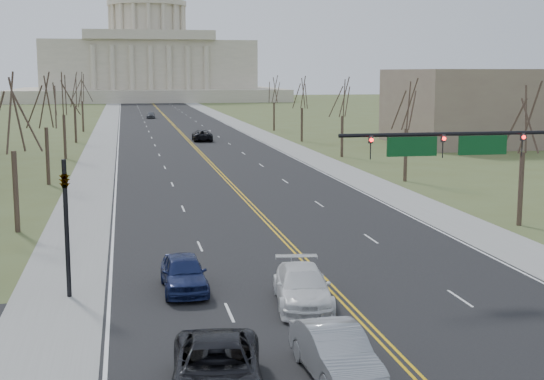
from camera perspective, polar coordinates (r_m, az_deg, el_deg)
name	(u,v)px	position (r m, az deg, el deg)	size (l,w,h in m)	color
road	(178,129)	(129.91, -7.11, 4.55)	(20.00, 380.00, 0.01)	black
cross_road	(380,338)	(28.47, 8.12, -10.98)	(120.00, 14.00, 0.01)	black
sidewalk_left	(106,130)	(129.64, -12.42, 4.41)	(4.00, 380.00, 0.03)	gray
sidewalk_right	(247,128)	(131.29, -1.86, 4.67)	(4.00, 380.00, 0.03)	gray
center_line	(178,129)	(129.91, -7.11, 4.56)	(0.42, 380.00, 0.01)	gold
edge_line_left	(119,130)	(129.61, -11.45, 4.44)	(0.15, 380.00, 0.01)	silver
edge_line_right	(235,128)	(130.95, -2.82, 4.65)	(0.15, 380.00, 0.01)	silver
capitol	(148,59)	(269.35, -9.30, 9.73)	(90.00, 60.00, 50.00)	beige
signal_mast	(481,156)	(36.83, 15.47, 2.52)	(12.12, 0.44, 7.20)	black
signal_left	(66,213)	(33.37, -15.26, -1.66)	(0.32, 0.36, 6.00)	black
tree_r_0	(524,122)	(49.78, 18.46, 4.87)	(3.74, 3.74, 8.50)	#362B20
tree_l_0	(12,118)	(47.77, -19.00, 5.16)	(3.96, 3.96, 9.00)	#362B20
tree_r_1	(407,108)	(67.88, 10.12, 6.13)	(3.74, 3.74, 8.50)	#362B20
tree_l_1	(45,104)	(67.62, -16.71, 6.22)	(3.96, 3.96, 9.00)	#362B20
tree_r_2	(343,100)	(86.82, 5.34, 6.80)	(3.74, 3.74, 8.50)	#362B20
tree_l_2	(63,97)	(87.53, -15.46, 6.79)	(3.96, 3.96, 9.00)	#362B20
tree_r_3	(302,94)	(106.15, 2.27, 7.20)	(3.74, 3.74, 8.50)	#362B20
tree_l_3	(74,92)	(107.48, -14.67, 7.15)	(3.96, 3.96, 9.00)	#362B20
tree_r_4	(274,91)	(125.69, 0.15, 7.47)	(3.74, 3.74, 8.50)	#362B20
tree_l_4	(82,89)	(127.44, -14.13, 7.40)	(3.96, 3.96, 9.00)	#362B20
bldg_right_mass	(492,107)	(107.20, 16.21, 6.05)	(25.00, 20.00, 10.00)	#745F53
car_sb_inner_lead	(336,353)	(24.60, 4.81, -12.11)	(1.74, 5.00, 1.65)	#929599
car_sb_outer_lead	(217,370)	(23.30, -4.17, -13.34)	(2.73, 5.92, 1.64)	black
car_sb_inner_second	(302,287)	(31.73, 2.30, -7.28)	(2.22, 5.47, 1.59)	white
car_sb_outer_second	(184,273)	(33.97, -6.66, -6.22)	(1.91, 4.75, 1.62)	#16214F
car_far_nb	(202,135)	(107.58, -5.29, 4.12)	(2.61, 5.67, 1.58)	black
car_far_sb	(151,115)	(161.82, -9.12, 5.61)	(1.70, 4.22, 1.44)	#56595F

